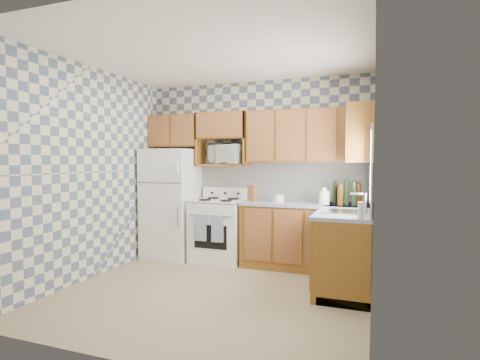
% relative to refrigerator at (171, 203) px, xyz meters
% --- Properties ---
extents(floor, '(3.40, 3.40, 0.00)m').
position_rel_refrigerator_xyz_m(floor, '(1.27, -1.25, -0.84)').
color(floor, '#887756').
rests_on(floor, ground).
extents(back_wall, '(3.40, 0.02, 2.70)m').
position_rel_refrigerator_xyz_m(back_wall, '(1.27, 0.35, 0.51)').
color(back_wall, slate).
rests_on(back_wall, ground).
extents(right_wall, '(0.02, 3.20, 2.70)m').
position_rel_refrigerator_xyz_m(right_wall, '(2.97, -1.25, 0.51)').
color(right_wall, slate).
rests_on(right_wall, ground).
extents(backsplash_back, '(2.60, 0.02, 0.56)m').
position_rel_refrigerator_xyz_m(backsplash_back, '(1.68, 0.34, 0.36)').
color(backsplash_back, white).
rests_on(backsplash_back, back_wall).
extents(backsplash_right, '(0.02, 1.60, 0.56)m').
position_rel_refrigerator_xyz_m(backsplash_right, '(2.96, -0.45, 0.36)').
color(backsplash_right, white).
rests_on(backsplash_right, right_wall).
extents(refrigerator, '(0.75, 0.70, 1.68)m').
position_rel_refrigerator_xyz_m(refrigerator, '(0.00, 0.00, 0.00)').
color(refrigerator, white).
rests_on(refrigerator, floor).
extents(stove_body, '(0.76, 0.65, 0.90)m').
position_rel_refrigerator_xyz_m(stove_body, '(0.80, 0.03, -0.39)').
color(stove_body, white).
rests_on(stove_body, floor).
extents(cooktop, '(0.76, 0.65, 0.02)m').
position_rel_refrigerator_xyz_m(cooktop, '(0.80, 0.03, 0.07)').
color(cooktop, silver).
rests_on(cooktop, stove_body).
extents(backguard, '(0.76, 0.08, 0.17)m').
position_rel_refrigerator_xyz_m(backguard, '(0.80, 0.30, 0.16)').
color(backguard, white).
rests_on(backguard, cooktop).
extents(dish_towel_left, '(0.18, 0.02, 0.37)m').
position_rel_refrigerator_xyz_m(dish_towel_left, '(0.66, -0.32, -0.30)').
color(dish_towel_left, navy).
rests_on(dish_towel_left, stove_body).
extents(dish_towel_right, '(0.18, 0.02, 0.37)m').
position_rel_refrigerator_xyz_m(dish_towel_right, '(0.92, -0.32, -0.30)').
color(dish_towel_right, navy).
rests_on(dish_towel_right, stove_body).
extents(base_cabinets_back, '(1.75, 0.60, 0.88)m').
position_rel_refrigerator_xyz_m(base_cabinets_back, '(2.10, 0.05, -0.40)').
color(base_cabinets_back, brown).
rests_on(base_cabinets_back, floor).
extents(base_cabinets_right, '(0.60, 1.60, 0.88)m').
position_rel_refrigerator_xyz_m(base_cabinets_right, '(2.67, -0.45, -0.40)').
color(base_cabinets_right, brown).
rests_on(base_cabinets_right, floor).
extents(countertop_back, '(1.77, 0.63, 0.04)m').
position_rel_refrigerator_xyz_m(countertop_back, '(2.10, 0.05, 0.06)').
color(countertop_back, gray).
rests_on(countertop_back, base_cabinets_back).
extents(countertop_right, '(0.63, 1.60, 0.04)m').
position_rel_refrigerator_xyz_m(countertop_right, '(2.67, -0.45, 0.06)').
color(countertop_right, gray).
rests_on(countertop_right, base_cabinets_right).
extents(upper_cabinets_back, '(1.75, 0.33, 0.74)m').
position_rel_refrigerator_xyz_m(upper_cabinets_back, '(2.10, 0.19, 1.01)').
color(upper_cabinets_back, brown).
rests_on(upper_cabinets_back, back_wall).
extents(upper_cabinets_fridge, '(0.82, 0.33, 0.50)m').
position_rel_refrigerator_xyz_m(upper_cabinets_fridge, '(-0.02, 0.19, 1.13)').
color(upper_cabinets_fridge, brown).
rests_on(upper_cabinets_fridge, back_wall).
extents(upper_cabinets_right, '(0.33, 0.70, 0.74)m').
position_rel_refrigerator_xyz_m(upper_cabinets_right, '(2.81, 0.00, 1.01)').
color(upper_cabinets_right, brown).
rests_on(upper_cabinets_right, right_wall).
extents(microwave_shelf, '(0.80, 0.33, 0.03)m').
position_rel_refrigerator_xyz_m(microwave_shelf, '(0.80, 0.19, 0.60)').
color(microwave_shelf, brown).
rests_on(microwave_shelf, back_wall).
extents(microwave, '(0.61, 0.50, 0.29)m').
position_rel_refrigerator_xyz_m(microwave, '(0.88, 0.20, 0.76)').
color(microwave, white).
rests_on(microwave, microwave_shelf).
extents(sink, '(0.48, 0.40, 0.03)m').
position_rel_refrigerator_xyz_m(sink, '(2.67, -0.80, 0.09)').
color(sink, '#B7B7BC').
rests_on(sink, countertop_right).
extents(window, '(0.02, 0.66, 0.86)m').
position_rel_refrigerator_xyz_m(window, '(2.96, -0.80, 0.61)').
color(window, white).
rests_on(window, right_wall).
extents(bottle_0, '(0.07, 0.07, 0.33)m').
position_rel_refrigerator_xyz_m(bottle_0, '(2.64, -0.04, 0.25)').
color(bottle_0, black).
rests_on(bottle_0, countertop_back).
extents(bottle_1, '(0.07, 0.07, 0.31)m').
position_rel_refrigerator_xyz_m(bottle_1, '(2.74, -0.10, 0.23)').
color(bottle_1, black).
rests_on(bottle_1, countertop_back).
extents(bottle_2, '(0.07, 0.07, 0.29)m').
position_rel_refrigerator_xyz_m(bottle_2, '(2.79, -0.00, 0.22)').
color(bottle_2, '#4C2908').
rests_on(bottle_2, countertop_back).
extents(bottle_3, '(0.07, 0.07, 0.27)m').
position_rel_refrigerator_xyz_m(bottle_3, '(2.57, -0.12, 0.21)').
color(bottle_3, '#4C2908').
rests_on(bottle_3, countertop_back).
extents(bottle_4, '(0.07, 0.07, 0.30)m').
position_rel_refrigerator_xyz_m(bottle_4, '(2.49, 0.02, 0.23)').
color(bottle_4, black).
rests_on(bottle_4, countertop_back).
extents(knife_block, '(0.13, 0.13, 0.23)m').
position_rel_refrigerator_xyz_m(knife_block, '(1.32, 0.03, 0.20)').
color(knife_block, brown).
rests_on(knife_block, countertop_back).
extents(electric_kettle, '(0.14, 0.14, 0.18)m').
position_rel_refrigerator_xyz_m(electric_kettle, '(2.36, -0.07, 0.17)').
color(electric_kettle, white).
rests_on(electric_kettle, countertop_back).
extents(food_containers, '(0.16, 0.16, 0.11)m').
position_rel_refrigerator_xyz_m(food_containers, '(1.72, 0.01, 0.13)').
color(food_containers, beige).
rests_on(food_containers, countertop_back).
extents(soap_bottle, '(0.06, 0.06, 0.17)m').
position_rel_refrigerator_xyz_m(soap_bottle, '(2.86, -1.18, 0.17)').
color(soap_bottle, beige).
rests_on(soap_bottle, countertop_right).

